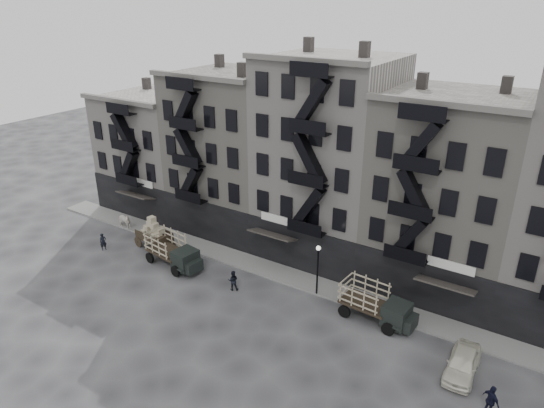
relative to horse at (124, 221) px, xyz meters
The scene contains 15 objects.
ground 18.70m from the horse, ahead, with size 140.00×140.00×0.00m, color #38383A.
sidewalk 18.55m from the horse, ahead, with size 55.00×2.50×0.15m, color slate.
building_west 9.00m from the horse, 101.73° to the left, with size 10.00×11.35×13.20m.
building_midwest 12.99m from the horse, 40.37° to the left, with size 10.00×11.35×16.20m.
building_center 21.28m from the horse, 21.33° to the left, with size 10.00×11.35×18.20m.
building_mideast 30.15m from the horse, 14.23° to the left, with size 10.00×11.35×16.20m.
lamp_post 21.59m from the horse, ahead, with size 0.36×0.36×4.28m.
horse is the anchor object (origin of this frame).
wagon 5.50m from the horse, 12.51° to the right, with size 3.82×2.41×3.04m.
stake_truck_west 9.47m from the horse, 16.12° to the right, with size 5.72×2.89×2.76m.
stake_truck_east 26.46m from the horse, ahead, with size 5.54×2.60×2.71m.
car_east 33.05m from the horse, ahead, with size 1.71×4.26×1.45m, color beige.
pedestrian_west 4.37m from the horse, 66.02° to the right, with size 0.59×0.39×1.62m, color black.
pedestrian_mid 15.89m from the horse, 10.47° to the right, with size 0.81×0.63×1.68m, color black.
policeman 35.35m from the horse, ahead, with size 1.13×0.47×1.94m, color black.
Camera 1 is at (17.16, -25.96, 21.31)m, focal length 32.00 mm.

